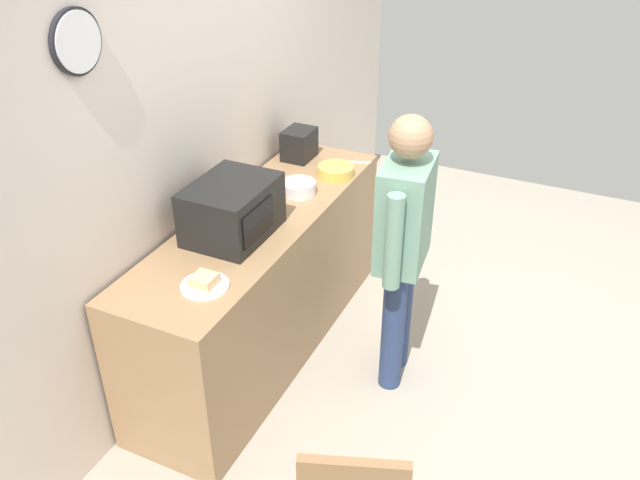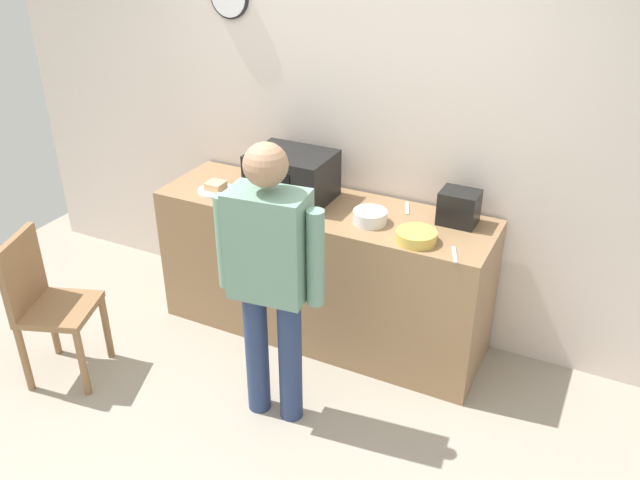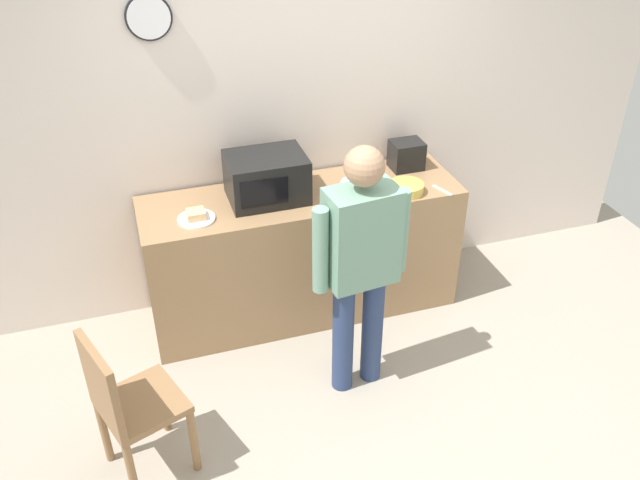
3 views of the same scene
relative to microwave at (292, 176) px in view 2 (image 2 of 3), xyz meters
The scene contains 12 objects.
ground_plane 1.68m from the microwave, 75.95° to the right, with size 6.00×6.00×0.00m, color #9E9384.
back_wall 0.52m from the microwave, 48.91° to the left, with size 5.40×0.13×2.60m.
kitchen_counter 0.66m from the microwave, ahead, with size 2.13×0.62×0.94m, color #93704C.
microwave is the anchor object (origin of this frame).
sandwich_plate 0.52m from the microwave, 164.47° to the right, with size 0.23×0.23×0.07m.
salad_bowl 0.93m from the microwave, 12.95° to the right, with size 0.23×0.23×0.06m, color gold.
cereal_bowl 0.59m from the microwave, 10.41° to the right, with size 0.20×0.20×0.08m, color white.
toaster 1.04m from the microwave, ahead, with size 0.22×0.18×0.20m, color black.
fork_utensil 0.74m from the microwave, 13.68° to the left, with size 0.17×0.02×0.01m, color silver.
spoon_utensil 1.17m from the microwave, 13.02° to the right, with size 0.17×0.02×0.01m, color silver.
person_standing 0.92m from the microwave, 68.67° to the right, with size 0.59×0.28×1.63m.
wooden_chair 1.65m from the microwave, 132.45° to the right, with size 0.51×0.51×0.94m.
Camera 2 is at (1.56, -2.11, 2.70)m, focal length 37.47 mm.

